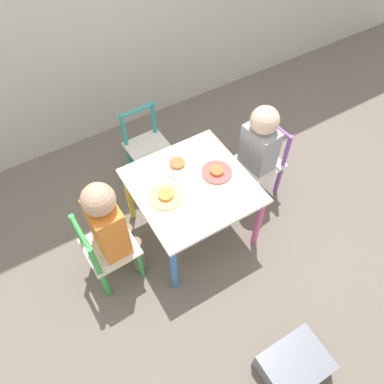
% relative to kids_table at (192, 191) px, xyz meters
% --- Properties ---
extents(ground_plane, '(6.00, 6.00, 0.00)m').
position_rel_kids_table_xyz_m(ground_plane, '(0.00, 0.00, -0.38)').
color(ground_plane, '#6B6056').
extents(kids_table, '(0.61, 0.61, 0.44)m').
position_rel_kids_table_xyz_m(kids_table, '(0.00, 0.00, 0.00)').
color(kids_table, silver).
rests_on(kids_table, ground_plane).
extents(chair_green, '(0.27, 0.27, 0.52)m').
position_rel_kids_table_xyz_m(chair_green, '(-0.54, -0.02, -0.13)').
color(chair_green, silver).
rests_on(chair_green, ground_plane).
extents(chair_purple, '(0.29, 0.29, 0.52)m').
position_rel_kids_table_xyz_m(chair_purple, '(0.53, 0.05, -0.13)').
color(chair_purple, silver).
rests_on(chair_purple, ground_plane).
extents(chair_teal, '(0.27, 0.27, 0.52)m').
position_rel_kids_table_xyz_m(chair_teal, '(-0.01, 0.54, -0.13)').
color(chair_teal, silver).
rests_on(chair_teal, ground_plane).
extents(child_left, '(0.22, 0.20, 0.76)m').
position_rel_kids_table_xyz_m(child_left, '(-0.48, -0.02, 0.07)').
color(child_left, '#7A6B5B').
rests_on(child_left, ground_plane).
extents(child_right, '(0.22, 0.21, 0.71)m').
position_rel_kids_table_xyz_m(child_right, '(0.47, 0.05, 0.05)').
color(child_right, '#7A6B5B').
rests_on(child_right, ground_plane).
extents(plate_left, '(0.18, 0.18, 0.03)m').
position_rel_kids_table_xyz_m(plate_left, '(-0.16, 0.00, 0.07)').
color(plate_left, '#EADB66').
rests_on(plate_left, kids_table).
extents(plate_right, '(0.17, 0.17, 0.03)m').
position_rel_kids_table_xyz_m(plate_right, '(0.16, 0.00, 0.07)').
color(plate_right, '#E54C47').
rests_on(plate_right, kids_table).
extents(plate_back, '(0.19, 0.19, 0.03)m').
position_rel_kids_table_xyz_m(plate_back, '(0.00, 0.16, 0.07)').
color(plate_back, white).
rests_on(plate_back, kids_table).
extents(storage_bin, '(0.31, 0.24, 0.14)m').
position_rel_kids_table_xyz_m(storage_bin, '(-0.00, -0.95, -0.31)').
color(storage_bin, slate).
rests_on(storage_bin, ground_plane).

